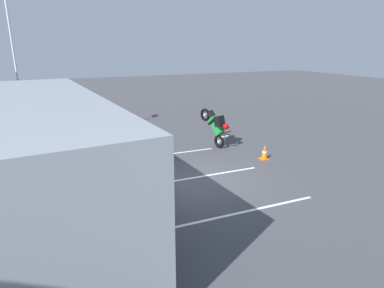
% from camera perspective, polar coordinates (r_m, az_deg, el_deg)
% --- Properties ---
extents(ground_plane, '(80.00, 80.00, 0.00)m').
position_cam_1_polar(ground_plane, '(11.09, -0.46, -6.78)').
color(ground_plane, '#424247').
extents(tour_bus, '(9.72, 3.22, 3.25)m').
position_cam_1_polar(tour_bus, '(9.25, -23.36, -2.26)').
color(tour_bus, '#8C939E').
rests_on(tour_bus, ground_plane).
extents(spectator_far_left, '(0.58, 0.34, 1.74)m').
position_cam_1_polar(spectator_far_left, '(9.11, -5.74, -5.25)').
color(spectator_far_left, black).
rests_on(spectator_far_left, ground_plane).
extents(spectator_left, '(0.57, 0.32, 1.70)m').
position_cam_1_polar(spectator_left, '(10.11, -7.54, -3.22)').
color(spectator_left, black).
rests_on(spectator_left, ground_plane).
extents(spectator_centre, '(0.57, 0.38, 1.74)m').
position_cam_1_polar(spectator_centre, '(11.23, -8.54, -1.02)').
color(spectator_centre, black).
rests_on(spectator_centre, ground_plane).
extents(parked_motorcycle_silver, '(2.05, 0.58, 0.99)m').
position_cam_1_polar(parked_motorcycle_silver, '(9.96, -11.21, -6.97)').
color(parked_motorcycle_silver, black).
rests_on(parked_motorcycle_silver, ground_plane).
extents(stunt_motorcycle, '(1.91, 0.83, 1.80)m').
position_cam_1_polar(stunt_motorcycle, '(14.68, 4.24, 3.40)').
color(stunt_motorcycle, black).
rests_on(stunt_motorcycle, ground_plane).
extents(flagpole, '(0.78, 0.36, 6.99)m').
position_cam_1_polar(flagpole, '(16.02, -28.62, 11.32)').
color(flagpole, silver).
rests_on(flagpole, ground_plane).
extents(traffic_cone, '(0.34, 0.34, 0.63)m').
position_cam_1_polar(traffic_cone, '(13.51, 12.70, -1.40)').
color(traffic_cone, orange).
rests_on(traffic_cone, ground_plane).
extents(bay_line_a, '(0.22, 4.48, 0.01)m').
position_cam_1_polar(bay_line_a, '(9.43, 9.86, -11.58)').
color(bay_line_a, white).
rests_on(bay_line_a, ground_plane).
extents(bay_line_b, '(0.21, 4.26, 0.01)m').
position_cam_1_polar(bay_line_b, '(11.60, 2.11, -5.67)').
color(bay_line_b, white).
rests_on(bay_line_b, ground_plane).
extents(bay_line_c, '(0.20, 3.55, 0.01)m').
position_cam_1_polar(bay_line_c, '(14.00, -2.99, -1.65)').
color(bay_line_c, white).
rests_on(bay_line_c, ground_plane).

